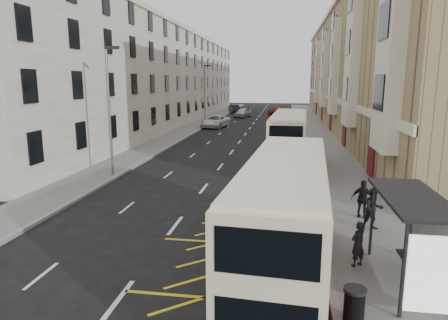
% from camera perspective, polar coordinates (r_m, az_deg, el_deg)
% --- Properties ---
extents(ground, '(200.00, 200.00, 0.00)m').
position_cam_1_polar(ground, '(13.95, -11.53, -14.87)').
color(ground, black).
rests_on(ground, ground).
extents(pavement_right, '(4.00, 120.00, 0.15)m').
position_cam_1_polar(pavement_right, '(42.28, 13.38, 2.79)').
color(pavement_right, slate).
rests_on(pavement_right, ground).
extents(pavement_left, '(3.00, 120.00, 0.15)m').
position_cam_1_polar(pavement_left, '(43.82, -7.28, 3.30)').
color(pavement_left, slate).
rests_on(pavement_left, ground).
extents(kerb_right, '(0.25, 120.00, 0.15)m').
position_cam_1_polar(kerb_right, '(42.16, 10.67, 2.88)').
color(kerb_right, gray).
rests_on(kerb_right, ground).
extents(kerb_left, '(0.25, 120.00, 0.15)m').
position_cam_1_polar(kerb_left, '(43.43, -5.38, 3.27)').
color(kerb_left, gray).
rests_on(kerb_left, ground).
extents(road_markings, '(10.00, 110.00, 0.01)m').
position_cam_1_polar(road_markings, '(57.21, 4.18, 5.15)').
color(road_markings, silver).
rests_on(road_markings, ground).
extents(terrace_right, '(10.75, 79.00, 15.25)m').
position_cam_1_polar(terrace_right, '(58.03, 19.47, 12.07)').
color(terrace_right, '#968457').
rests_on(terrace_right, ground).
extents(terrace_left, '(9.18, 79.00, 13.25)m').
position_cam_1_polar(terrace_left, '(59.95, -8.86, 11.56)').
color(terrace_left, white).
rests_on(terrace_left, ground).
extents(bus_shelter, '(1.65, 4.25, 2.70)m').
position_cam_1_polar(bus_shelter, '(12.58, 26.19, -8.27)').
color(bus_shelter, black).
rests_on(bus_shelter, pavement_right).
extents(guard_railing, '(0.06, 6.56, 1.01)m').
position_cam_1_polar(guard_railing, '(18.30, 13.84, -5.68)').
color(guard_railing, red).
rests_on(guard_railing, pavement_right).
extents(street_lamp_near, '(0.93, 0.18, 8.00)m').
position_cam_1_polar(street_lamp_near, '(26.12, -16.02, 7.65)').
color(street_lamp_near, slate).
rests_on(street_lamp_near, pavement_left).
extents(street_lamp_far, '(0.93, 0.18, 8.00)m').
position_cam_1_polar(street_lamp_far, '(54.81, -2.74, 9.75)').
color(street_lamp_far, slate).
rests_on(street_lamp_far, pavement_left).
extents(double_decker_front, '(2.90, 9.85, 3.88)m').
position_cam_1_polar(double_decker_front, '(12.12, 8.68, -8.74)').
color(double_decker_front, beige).
rests_on(double_decker_front, ground).
extents(double_decker_rear, '(2.70, 9.90, 3.91)m').
position_cam_1_polar(double_decker_rear, '(27.84, 9.24, 2.66)').
color(double_decker_rear, beige).
rests_on(double_decker_rear, ground).
extents(litter_bin, '(0.57, 0.57, 0.94)m').
position_cam_1_polar(litter_bin, '(10.99, 18.10, -19.11)').
color(litter_bin, black).
rests_on(litter_bin, pavement_right).
extents(pedestrian_near, '(0.66, 0.63, 1.52)m').
position_cam_1_polar(pedestrian_near, '(13.87, 18.59, -11.29)').
color(pedestrian_near, black).
rests_on(pedestrian_near, pavement_right).
extents(pedestrian_mid, '(0.98, 0.85, 1.71)m').
position_cam_1_polar(pedestrian_mid, '(17.27, 20.58, -6.60)').
color(pedestrian_mid, black).
rests_on(pedestrian_mid, pavement_right).
extents(pedestrian_far, '(1.09, 0.74, 1.71)m').
position_cam_1_polar(pedestrian_far, '(18.54, 19.25, -5.30)').
color(pedestrian_far, black).
rests_on(pedestrian_far, pavement_right).
extents(white_van, '(3.70, 6.21, 1.62)m').
position_cam_1_polar(white_van, '(52.85, -1.26, 5.54)').
color(white_van, white).
rests_on(white_van, ground).
extents(car_silver, '(2.88, 4.88, 1.56)m').
position_cam_1_polar(car_silver, '(67.60, 2.70, 6.77)').
color(car_silver, '#B9BCC2').
rests_on(car_silver, ground).
extents(car_dark, '(3.06, 4.92, 1.53)m').
position_cam_1_polar(car_dark, '(77.34, 1.51, 7.33)').
color(car_dark, black).
rests_on(car_dark, ground).
extents(car_red, '(3.16, 5.75, 1.58)m').
position_cam_1_polar(car_red, '(70.62, 7.46, 6.89)').
color(car_red, '#8E020B').
rests_on(car_red, ground).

